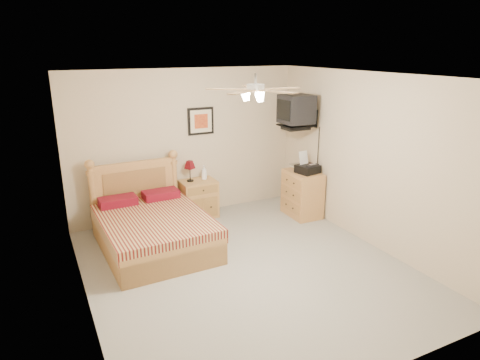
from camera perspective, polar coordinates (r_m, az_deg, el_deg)
The scene contains 17 objects.
floor at distance 5.82m, azimuth 0.87°, elevation -11.68°, with size 4.50×4.50×0.00m, color gray.
ceiling at distance 5.10m, azimuth 1.00°, elevation 13.72°, with size 4.00×4.50×0.04m, color white.
wall_back at distance 7.33m, azimuth -7.21°, elevation 4.82°, with size 4.00×0.04×2.50m, color #C7B392.
wall_front at distance 3.62m, azimuth 17.75°, elevation -9.28°, with size 4.00×0.04×2.50m, color #C7B392.
wall_left at distance 4.79m, azimuth -20.85°, elevation -2.98°, with size 0.04×4.50×2.50m, color #C7B392.
wall_right at distance 6.46m, azimuth 16.90°, elevation 2.49°, with size 0.04×4.50×2.50m, color #C7B392.
bed at distance 6.22m, azimuth -11.53°, elevation -3.89°, with size 1.43×1.88×1.21m, color tan, non-canonical shape.
nightstand at distance 7.40m, azimuth -5.54°, elevation -2.50°, with size 0.59×0.45×0.64m, color #BD8946.
table_lamp at distance 7.25m, azimuth -6.69°, elevation 1.20°, with size 0.19×0.19×0.36m, color #590B12, non-canonical shape.
lotion_bottle at distance 7.34m, azimuth -4.81°, elevation 1.01°, with size 0.09×0.09×0.24m, color white.
framed_picture at distance 7.33m, azimuth -5.26°, elevation 7.83°, with size 0.46×0.04×0.46m, color black.
dresser at distance 7.47m, azimuth 8.30°, elevation -1.82°, with size 0.47×0.67×0.79m, color #B87B37.
fax_machine at distance 7.25m, azimuth 9.04°, elevation 2.30°, with size 0.34×0.36×0.36m, color black, non-canonical shape.
magazine_lower at distance 7.53m, azimuth 7.14°, elevation 1.64°, with size 0.17×0.23×0.02m, color beige.
magazine_upper at distance 7.54m, azimuth 7.12°, elevation 1.84°, with size 0.22×0.30×0.02m, color gray.
wall_tv at distance 7.22m, azimuth 8.52°, elevation 9.09°, with size 0.56×0.46×0.58m, color black, non-canonical shape.
ceiling_fan at distance 4.93m, azimuth 2.08°, elevation 11.96°, with size 1.14×1.14×0.28m, color silver, non-canonical shape.
Camera 1 is at (-2.34, -4.52, 2.82)m, focal length 32.00 mm.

